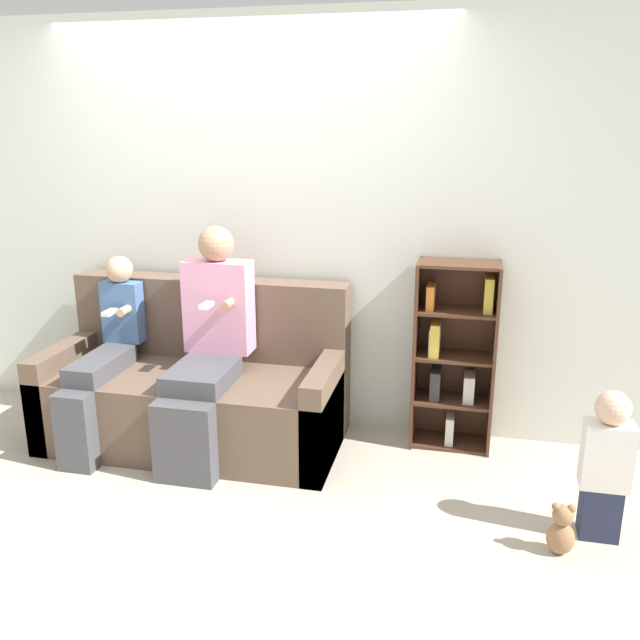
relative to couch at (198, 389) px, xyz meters
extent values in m
plane|color=#B2A893|center=(0.24, -0.53, -0.33)|extent=(14.00, 14.00, 0.00)
cube|color=silver|center=(0.24, 0.44, 0.95)|extent=(10.00, 0.06, 2.55)
cube|color=brown|center=(0.00, -0.15, -0.10)|extent=(1.78, 0.64, 0.46)
cube|color=brown|center=(0.00, 0.27, 0.16)|extent=(1.78, 0.20, 0.97)
cube|color=brown|center=(-0.83, -0.15, -0.03)|extent=(0.13, 0.64, 0.59)
cube|color=brown|center=(0.83, -0.15, -0.03)|extent=(0.13, 0.64, 0.59)
cube|color=#47474C|center=(0.14, -0.53, -0.10)|extent=(0.34, 0.12, 0.46)
cube|color=#47474C|center=(0.14, -0.25, 0.19)|extent=(0.34, 0.44, 0.11)
cube|color=#E599BC|center=(0.14, 0.06, 0.52)|extent=(0.40, 0.18, 0.56)
sphere|color=tan|center=(0.14, 0.06, 0.90)|extent=(0.21, 0.21, 0.21)
cylinder|color=tan|center=(0.25, -0.08, 0.58)|extent=(0.05, 0.10, 0.05)
cube|color=white|center=(0.14, -0.13, 0.58)|extent=(0.05, 0.12, 0.02)
cube|color=#47474C|center=(-0.52, -0.53, -0.10)|extent=(0.21, 0.12, 0.46)
cube|color=#47474C|center=(-0.52, -0.22, 0.19)|extent=(0.21, 0.51, 0.11)
cube|color=#476B9E|center=(-0.52, 0.10, 0.44)|extent=(0.25, 0.11, 0.39)
sphere|color=tan|center=(-0.52, 0.10, 0.71)|extent=(0.17, 0.17, 0.17)
cylinder|color=tan|center=(-0.45, -0.01, 0.48)|extent=(0.05, 0.10, 0.05)
cube|color=white|center=(-0.52, -0.06, 0.48)|extent=(0.05, 0.12, 0.02)
cube|color=#232842|center=(2.27, -0.57, -0.19)|extent=(0.18, 0.13, 0.26)
cube|color=white|center=(2.27, -0.57, 0.10)|extent=(0.22, 0.13, 0.32)
sphere|color=beige|center=(2.27, -0.57, 0.34)|extent=(0.16, 0.16, 0.16)
cube|color=#4C2D1E|center=(1.31, 0.26, 0.24)|extent=(0.02, 0.28, 1.14)
cube|color=#4C2D1E|center=(1.77, 0.26, 0.24)|extent=(0.02, 0.28, 1.14)
cube|color=#4C2D1E|center=(1.54, 0.39, 0.24)|extent=(0.48, 0.02, 1.14)
cube|color=#4C2D1E|center=(1.54, 0.26, -0.32)|extent=(0.44, 0.25, 0.02)
cube|color=#4C2D1E|center=(1.54, 0.26, -0.04)|extent=(0.44, 0.25, 0.02)
cube|color=#4C2D1E|center=(1.54, 0.26, 0.24)|extent=(0.44, 0.25, 0.02)
cube|color=#4C2D1E|center=(1.54, 0.26, 0.52)|extent=(0.44, 0.25, 0.02)
cube|color=#4C2D1E|center=(1.54, 0.26, 0.80)|extent=(0.44, 0.25, 0.02)
cube|color=gold|center=(1.42, 0.26, 0.35)|extent=(0.05, 0.20, 0.20)
cube|color=#333338|center=(1.44, 0.26, 0.06)|extent=(0.06, 0.18, 0.18)
cube|color=beige|center=(1.42, 0.26, 0.34)|extent=(0.06, 0.17, 0.17)
cube|color=gold|center=(1.71, 0.26, 0.63)|extent=(0.05, 0.15, 0.21)
cube|color=orange|center=(1.39, 0.26, 0.60)|extent=(0.05, 0.16, 0.14)
cube|color=beige|center=(1.54, 0.26, -0.22)|extent=(0.05, 0.18, 0.18)
cube|color=beige|center=(1.64, 0.26, 0.05)|extent=(0.06, 0.16, 0.17)
ellipsoid|color=#936B47|center=(2.08, -0.76, -0.25)|extent=(0.13, 0.10, 0.16)
sphere|color=#936B47|center=(2.08, -0.76, -0.13)|extent=(0.10, 0.10, 0.10)
sphere|color=#936B47|center=(2.05, -0.76, -0.09)|extent=(0.04, 0.04, 0.04)
sphere|color=#936B47|center=(2.12, -0.76, -0.09)|extent=(0.04, 0.04, 0.04)
camera|label=1|loc=(1.60, -3.63, 1.59)|focal=38.00mm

